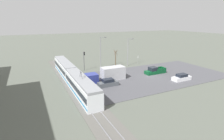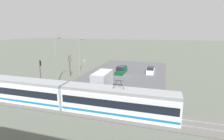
# 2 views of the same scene
# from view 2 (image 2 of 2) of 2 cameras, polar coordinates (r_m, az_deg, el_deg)

# --- Properties ---
(ground_plane) EXTENTS (320.00, 320.00, 0.00)m
(ground_plane) POSITION_cam_2_polar(r_m,az_deg,el_deg) (42.21, 3.90, -1.82)
(ground_plane) COLOR #565B51
(road_surface) EXTENTS (19.28, 38.68, 0.08)m
(road_surface) POSITION_cam_2_polar(r_m,az_deg,el_deg) (42.20, 3.90, -1.76)
(road_surface) COLOR #4C4C51
(road_surface) RESTS_ON ground
(rail_bed) EXTENTS (58.40, 4.40, 0.22)m
(rail_bed) POSITION_cam_2_polar(r_m,az_deg,el_deg) (24.57, -6.70, -12.98)
(rail_bed) COLOR #5B5954
(rail_bed) RESTS_ON ground
(light_rail_tram) EXTENTS (30.46, 2.74, 4.58)m
(light_rail_tram) POSITION_cam_2_polar(r_m,az_deg,el_deg) (25.62, -14.97, -8.08)
(light_rail_tram) COLOR white
(light_rail_tram) RESTS_ON ground
(box_truck) EXTENTS (2.60, 9.60, 3.06)m
(box_truck) POSITION_cam_2_polar(r_m,az_deg,el_deg) (31.67, -4.02, -4.08)
(box_truck) COLOR navy
(box_truck) RESTS_ON ground
(pickup_truck) EXTENTS (1.97, 5.90, 1.84)m
(pickup_truck) POSITION_cam_2_polar(r_m,az_deg,el_deg) (44.16, 3.02, -0.11)
(pickup_truck) COLOR #0C4723
(pickup_truck) RESTS_ON ground
(sedan_car_0) EXTENTS (1.81, 4.73, 1.54)m
(sedan_car_0) POSITION_cam_2_polar(r_m,az_deg,el_deg) (45.15, 12.46, -0.18)
(sedan_car_0) COLOR silver
(sedan_car_0) RESTS_ON ground
(sedan_car_1) EXTENTS (1.73, 4.47, 1.58)m
(sedan_car_1) POSITION_cam_2_polar(r_m,az_deg,el_deg) (29.43, 1.31, -6.95)
(sedan_car_1) COLOR #4C5156
(sedan_car_1) RESTS_ON ground
(traffic_light_pole) EXTENTS (0.28, 0.47, 5.36)m
(traffic_light_pole) POSITION_cam_2_polar(r_m,az_deg,el_deg) (34.36, -22.32, -0.27)
(traffic_light_pole) COLOR #47474C
(traffic_light_pole) RESTS_ON ground
(street_tree) EXTENTS (1.26, 1.05, 5.37)m
(street_tree) POSITION_cam_2_polar(r_m,az_deg,el_deg) (42.21, -13.62, 1.25)
(street_tree) COLOR brown
(street_tree) RESTS_ON ground
(street_lamp_near_crossing) EXTENTS (0.36, 1.95, 9.28)m
(street_lamp_near_crossing) POSITION_cam_2_polar(r_m,az_deg,el_deg) (38.02, -17.63, 4.08)
(street_lamp_near_crossing) COLOR gray
(street_lamp_near_crossing) RESTS_ON ground
(street_lamp_mid_block) EXTENTS (0.36, 1.95, 8.51)m
(street_lamp_mid_block) POSITION_cam_2_polar(r_m,az_deg,el_deg) (45.15, -10.57, 5.29)
(street_lamp_mid_block) COLOR gray
(street_lamp_mid_block) RESTS_ON ground
(no_parking_sign) EXTENTS (0.32, 0.08, 2.59)m
(no_parking_sign) POSITION_cam_2_polar(r_m,az_deg,el_deg) (49.63, -8.97, 2.14)
(no_parking_sign) COLOR gray
(no_parking_sign) RESTS_ON ground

